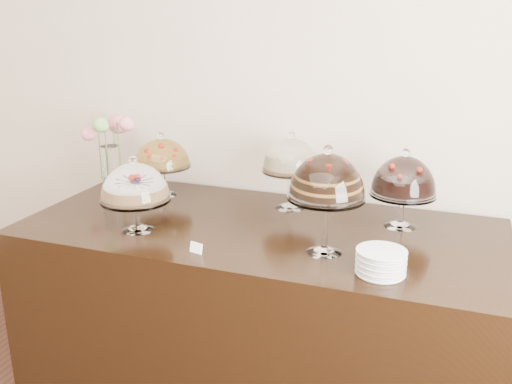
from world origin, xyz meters
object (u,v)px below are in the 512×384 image
(cake_stand_sugar_sponge, at_px, (135,185))
(display_counter, at_px, (260,312))
(cake_stand_fruit_tart, at_px, (162,156))
(cake_stand_cheesecake, at_px, (291,158))
(flower_vase, at_px, (111,146))
(cake_stand_dark_choco, at_px, (404,179))
(plate_stack, at_px, (381,262))
(cake_stand_choco_layer, at_px, (327,180))

(cake_stand_sugar_sponge, bearing_deg, display_counter, 25.47)
(cake_stand_fruit_tart, bearing_deg, cake_stand_cheesecake, 2.65)
(flower_vase, bearing_deg, cake_stand_dark_choco, -3.35)
(cake_stand_sugar_sponge, distance_m, cake_stand_cheesecake, 0.78)
(cake_stand_dark_choco, bearing_deg, cake_stand_cheesecake, 172.46)
(cake_stand_cheesecake, height_order, plate_stack, cake_stand_cheesecake)
(cake_stand_sugar_sponge, height_order, cake_stand_fruit_tart, cake_stand_sugar_sponge)
(cake_stand_dark_choco, xyz_separation_m, plate_stack, (-0.01, -0.54, -0.18))
(cake_stand_cheesecake, bearing_deg, display_counter, -100.86)
(display_counter, distance_m, cake_stand_choco_layer, 0.86)
(cake_stand_cheesecake, relative_size, flower_vase, 0.96)
(cake_stand_dark_choco, relative_size, cake_stand_fruit_tart, 1.07)
(cake_stand_cheesecake, height_order, flower_vase, flower_vase)
(cake_stand_sugar_sponge, bearing_deg, plate_stack, -3.97)
(cake_stand_sugar_sponge, bearing_deg, cake_stand_choco_layer, 3.15)
(display_counter, xyz_separation_m, cake_stand_dark_choco, (0.61, 0.22, 0.68))
(flower_vase, bearing_deg, cake_stand_choco_layer, -20.62)
(cake_stand_dark_choco, bearing_deg, cake_stand_choco_layer, -122.14)
(cake_stand_cheesecake, distance_m, cake_stand_dark_choco, 0.56)
(cake_stand_dark_choco, distance_m, plate_stack, 0.57)
(cake_stand_fruit_tart, bearing_deg, cake_stand_choco_layer, -24.44)
(flower_vase, distance_m, plate_stack, 1.73)
(display_counter, distance_m, cake_stand_fruit_tart, 0.97)
(cake_stand_cheesecake, relative_size, cake_stand_fruit_tart, 1.14)
(plate_stack, bearing_deg, display_counter, 152.19)
(cake_stand_dark_choco, bearing_deg, cake_stand_fruit_tart, 178.13)
(cake_stand_choco_layer, xyz_separation_m, cake_stand_fruit_tart, (-1.00, 0.45, -0.09))
(display_counter, distance_m, cake_stand_sugar_sponge, 0.87)
(display_counter, distance_m, cake_stand_cheesecake, 0.77)
(display_counter, relative_size, cake_stand_sugar_sponge, 6.31)
(cake_stand_choco_layer, xyz_separation_m, plate_stack, (0.25, -0.12, -0.26))
(cake_stand_sugar_sponge, bearing_deg, cake_stand_dark_choco, 22.43)
(cake_stand_choco_layer, bearing_deg, display_counter, 151.30)
(flower_vase, bearing_deg, cake_stand_fruit_tart, -8.67)
(cake_stand_dark_choco, bearing_deg, cake_stand_sugar_sponge, -157.57)
(cake_stand_choco_layer, bearing_deg, cake_stand_sugar_sponge, -176.85)
(plate_stack, bearing_deg, cake_stand_sugar_sponge, 176.03)
(display_counter, distance_m, flower_vase, 1.25)
(display_counter, height_order, cake_stand_cheesecake, cake_stand_cheesecake)
(cake_stand_dark_choco, distance_m, flower_vase, 1.61)
(flower_vase, xyz_separation_m, plate_stack, (1.60, -0.63, -0.18))
(cake_stand_sugar_sponge, relative_size, cake_stand_dark_choco, 0.95)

